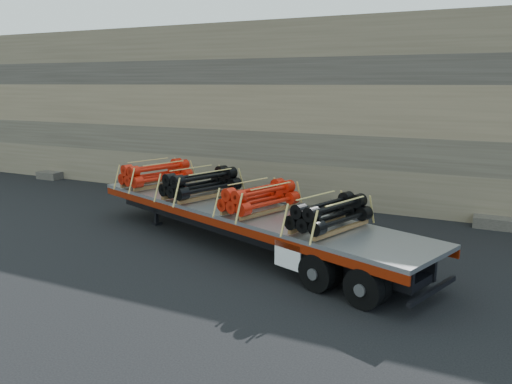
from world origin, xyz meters
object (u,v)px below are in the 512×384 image
Objects in this scene: trailer at (244,227)px; bundle_front at (156,174)px; bundle_rear at (330,215)px; bundle_midfront at (201,184)px; bundle_midrear at (260,198)px.

bundle_front reaches higher than trailer.
bundle_rear reaches higher than trailer.
bundle_front is at bearing -180.00° from bundle_rear.
bundle_midfront is 4.99m from bundle_rear.
bundle_rear is at bearing 0.00° from bundle_front.
bundle_rear is at bearing 0.00° from bundle_midrear.
bundle_midfront is 1.09× the size of bundle_midrear.
bundle_midfront is (2.33, -0.84, 0.01)m from bundle_front.
trailer is at bearing 180.00° from bundle_midrear.
bundle_midfront reaches higher than bundle_rear.
bundle_rear is at bearing 0.00° from trailer.
bundle_midrear is at bearing 180.00° from bundle_rear.
trailer is 4.93× the size of bundle_midfront.
bundle_front is at bearing -180.00° from trailer.
bundle_front reaches higher than bundle_rear.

